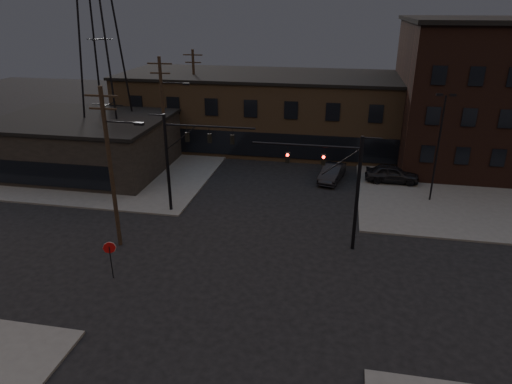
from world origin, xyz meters
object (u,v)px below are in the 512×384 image
Objects in this scene: parked_car_lot_a at (392,174)px; car_crossing at (332,173)px; traffic_signal_far at (182,153)px; stop_sign at (110,252)px; traffic_signal_near at (341,181)px; parked_car_lot_b at (450,170)px.

parked_car_lot_a reaches higher than car_crossing.
traffic_signal_far is 10.55m from stop_sign.
traffic_signal_near is at bearing -74.30° from car_crossing.
stop_sign reaches higher than parked_car_lot_a.
traffic_signal_near is 1.65× the size of parked_car_lot_b.
parked_car_lot_b is (10.33, 15.52, -4.08)m from traffic_signal_near.
traffic_signal_far is 1.64× the size of parked_car_lot_a.
car_crossing is (12.58, 19.36, -1.06)m from stop_sign.
car_crossing is at bearing 39.66° from traffic_signal_far.
parked_car_lot_b is at bearing -67.31° from parked_car_lot_a.
traffic_signal_far reaches higher than stop_sign.
stop_sign is at bearing 134.86° from parked_car_lot_b.
stop_sign is (-1.28, -9.99, -3.17)m from traffic_signal_far.
parked_car_lot_b is at bearing 42.89° from stop_sign.
traffic_signal_near is 15.17m from stop_sign.
traffic_signal_far reaches higher than parked_car_lot_a.
stop_sign is 26.76m from parked_car_lot_a.
parked_car_lot_a is 5.53m from car_crossing.
traffic_signal_near is 1.64× the size of parked_car_lot_a.
traffic_signal_far is 19.83m from parked_car_lot_a.
traffic_signal_near is 13.54m from car_crossing.
parked_car_lot_a is at bearing 29.97° from traffic_signal_far.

